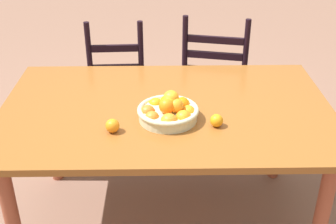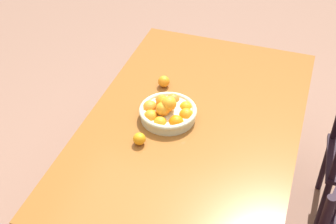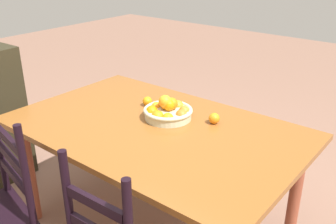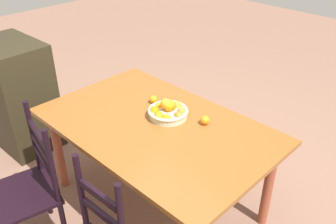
{
  "view_description": "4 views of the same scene",
  "coord_description": "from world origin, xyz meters",
  "px_view_note": "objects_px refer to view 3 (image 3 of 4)",
  "views": [
    {
      "loc": [
        -0.03,
        -1.95,
        1.79
      ],
      "look_at": [
        0.01,
        -0.13,
        0.79
      ],
      "focal_mm": 47.04,
      "sensor_mm": 36.0,
      "label": 1
    },
    {
      "loc": [
        1.77,
        0.47,
        2.32
      ],
      "look_at": [
        0.01,
        -0.13,
        0.79
      ],
      "focal_mm": 51.17,
      "sensor_mm": 36.0,
      "label": 2
    },
    {
      "loc": [
        -1.29,
        1.49,
        1.69
      ],
      "look_at": [
        0.01,
        -0.13,
        0.79
      ],
      "focal_mm": 40.83,
      "sensor_mm": 36.0,
      "label": 3
    },
    {
      "loc": [
        -1.55,
        1.47,
        2.13
      ],
      "look_at": [
        0.01,
        -0.13,
        0.79
      ],
      "focal_mm": 38.75,
      "sensor_mm": 36.0,
      "label": 4
    }
  ],
  "objects_px": {
    "orange_loose_1": "(214,118)",
    "orange_loose_0": "(147,101)",
    "dining_table": "(155,140)",
    "fruit_bowl": "(168,110)"
  },
  "relations": [
    {
      "from": "dining_table",
      "to": "orange_loose_1",
      "type": "distance_m",
      "value": 0.36
    },
    {
      "from": "orange_loose_1",
      "to": "orange_loose_0",
      "type": "bearing_deg",
      "value": 4.95
    },
    {
      "from": "dining_table",
      "to": "orange_loose_1",
      "type": "bearing_deg",
      "value": -135.94
    },
    {
      "from": "dining_table",
      "to": "fruit_bowl",
      "type": "height_order",
      "value": "fruit_bowl"
    },
    {
      "from": "orange_loose_0",
      "to": "orange_loose_1",
      "type": "relative_size",
      "value": 0.95
    },
    {
      "from": "dining_table",
      "to": "orange_loose_0",
      "type": "distance_m",
      "value": 0.33
    },
    {
      "from": "dining_table",
      "to": "orange_loose_0",
      "type": "height_order",
      "value": "orange_loose_0"
    },
    {
      "from": "fruit_bowl",
      "to": "orange_loose_1",
      "type": "xyz_separation_m",
      "value": [
        -0.26,
        -0.11,
        -0.02
      ]
    },
    {
      "from": "dining_table",
      "to": "fruit_bowl",
      "type": "xyz_separation_m",
      "value": [
        0.01,
        -0.13,
        0.14
      ]
    },
    {
      "from": "fruit_bowl",
      "to": "orange_loose_0",
      "type": "distance_m",
      "value": 0.23
    }
  ]
}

